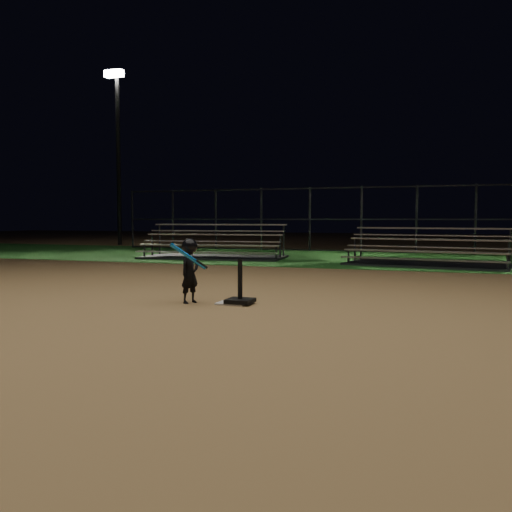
% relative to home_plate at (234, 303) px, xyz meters
% --- Properties ---
extents(ground, '(80.00, 80.00, 0.00)m').
position_rel_home_plate_xyz_m(ground, '(0.00, 0.00, -0.01)').
color(ground, olive).
rests_on(ground, ground).
extents(grass_strip, '(60.00, 8.00, 0.01)m').
position_rel_home_plate_xyz_m(grass_strip, '(0.00, 10.00, -0.01)').
color(grass_strip, '#1B511A').
rests_on(grass_strip, ground).
extents(home_plate, '(0.45, 0.45, 0.02)m').
position_rel_home_plate_xyz_m(home_plate, '(0.00, 0.00, 0.00)').
color(home_plate, beige).
rests_on(home_plate, ground).
extents(batting_tee, '(0.38, 0.38, 0.65)m').
position_rel_home_plate_xyz_m(batting_tee, '(0.12, -0.04, 0.12)').
color(batting_tee, black).
rests_on(batting_tee, home_plate).
extents(child_batter, '(0.47, 0.54, 0.98)m').
position_rel_home_plate_xyz_m(child_batter, '(-0.64, -0.18, 0.51)').
color(child_batter, black).
rests_on(child_batter, ground).
extents(bleacher_left, '(4.70, 2.66, 1.10)m').
position_rel_home_plate_xyz_m(bleacher_left, '(-4.02, 8.33, 0.22)').
color(bleacher_left, silver).
rests_on(bleacher_left, ground).
extents(bleacher_right, '(4.44, 2.63, 1.03)m').
position_rel_home_plate_xyz_m(bleacher_right, '(2.52, 7.72, 0.20)').
color(bleacher_right, '#AEAEB3').
rests_on(bleacher_right, ground).
extents(backstop_fence, '(20.08, 0.08, 2.50)m').
position_rel_home_plate_xyz_m(backstop_fence, '(0.00, 13.00, 1.24)').
color(backstop_fence, '#38383D').
rests_on(backstop_fence, ground).
extents(light_pole_left, '(0.90, 0.53, 8.30)m').
position_rel_home_plate_xyz_m(light_pole_left, '(-12.00, 14.94, 4.93)').
color(light_pole_left, '#2D2D30').
rests_on(light_pole_left, ground).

